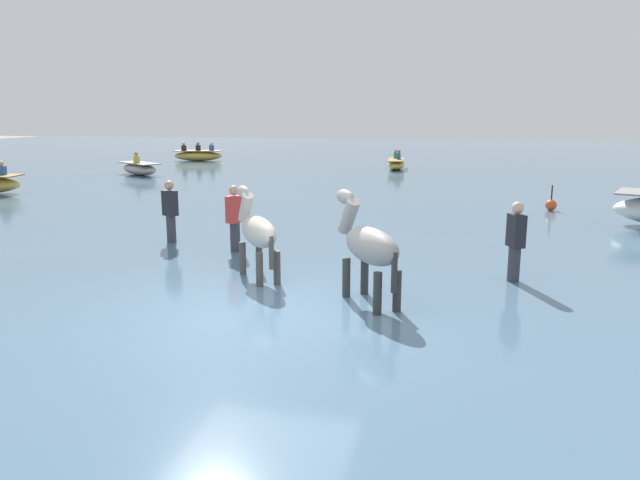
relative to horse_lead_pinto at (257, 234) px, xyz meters
name	(u,v)px	position (x,y,z in m)	size (l,w,h in m)	color
ground_plane	(262,332)	(0.65, -1.73, -1.06)	(120.00, 120.00, 0.00)	gray
water_surface	(370,212)	(0.65, 8.27, -0.91)	(90.00, 90.00, 0.29)	slate
horse_lead_pinto	(257,234)	(0.00, 0.00, 0.00)	(1.25, 1.47, 1.79)	beige
horse_trailing_grey	(369,248)	(2.03, -0.91, 0.06)	(1.33, 1.54, 1.89)	gray
boat_mid_channel	(139,169)	(-10.83, 15.12, -0.49)	(2.62, 2.16, 1.03)	#B2AD9E
boat_distant_west	(198,155)	(-11.62, 23.07, -0.45)	(2.91, 1.59, 1.07)	gold
boat_near_starboard	(396,164)	(0.05, 20.56, -0.51)	(0.98, 2.59, 0.96)	gold
person_wading_mid	(515,247)	(4.21, 0.79, -0.19)	(0.31, 0.37, 1.63)	#383842
person_onlooker_left	(171,216)	(-2.77, 2.29, -0.19)	(0.38, 0.32, 1.63)	#383842
person_wading_close	(235,223)	(-1.11, 1.82, -0.19)	(0.31, 0.37, 1.63)	#383842
channel_buoy	(551,205)	(5.78, 8.74, -0.60)	(0.32, 0.32, 0.73)	#E54C1E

